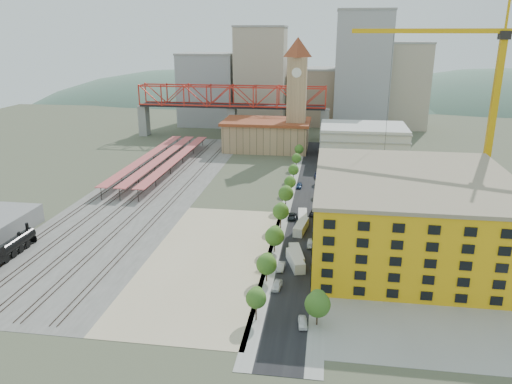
# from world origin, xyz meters

# --- Properties ---
(ground) EXTENTS (400.00, 400.00, 0.00)m
(ground) POSITION_xyz_m (0.00, 0.00, 0.00)
(ground) COLOR #474C38
(ground) RESTS_ON ground
(ballast_strip) EXTENTS (36.00, 165.00, 0.06)m
(ballast_strip) POSITION_xyz_m (-36.00, 17.50, 0.03)
(ballast_strip) COLOR #605E59
(ballast_strip) RESTS_ON ground
(dirt_lot) EXTENTS (28.00, 67.00, 0.06)m
(dirt_lot) POSITION_xyz_m (-4.00, -31.50, 0.03)
(dirt_lot) COLOR tan
(dirt_lot) RESTS_ON ground
(street_asphalt) EXTENTS (12.00, 170.00, 0.06)m
(street_asphalt) POSITION_xyz_m (16.00, 15.00, 0.03)
(street_asphalt) COLOR black
(street_asphalt) RESTS_ON ground
(sidewalk_west) EXTENTS (3.00, 170.00, 0.04)m
(sidewalk_west) POSITION_xyz_m (10.50, 15.00, 0.02)
(sidewalk_west) COLOR gray
(sidewalk_west) RESTS_ON ground
(sidewalk_east) EXTENTS (3.00, 170.00, 0.04)m
(sidewalk_east) POSITION_xyz_m (21.50, 15.00, 0.02)
(sidewalk_east) COLOR gray
(sidewalk_east) RESTS_ON ground
(construction_pad) EXTENTS (50.00, 90.00, 0.06)m
(construction_pad) POSITION_xyz_m (45.00, -20.00, 0.03)
(construction_pad) COLOR gray
(construction_pad) RESTS_ON ground
(rail_tracks) EXTENTS (26.56, 160.00, 0.18)m
(rail_tracks) POSITION_xyz_m (-37.80, 17.50, 0.15)
(rail_tracks) COLOR #382B23
(rail_tracks) RESTS_ON ground
(platform_canopies) EXTENTS (16.00, 80.00, 4.12)m
(platform_canopies) POSITION_xyz_m (-41.00, 45.00, 3.99)
(platform_canopies) COLOR #BD5049
(platform_canopies) RESTS_ON ground
(station_hall) EXTENTS (38.00, 24.00, 13.10)m
(station_hall) POSITION_xyz_m (-5.00, 82.00, 6.67)
(station_hall) COLOR tan
(station_hall) RESTS_ON ground
(clock_tower) EXTENTS (12.00, 12.00, 52.00)m
(clock_tower) POSITION_xyz_m (8.00, 79.99, 28.70)
(clock_tower) COLOR tan
(clock_tower) RESTS_ON ground
(parking_garage) EXTENTS (34.00, 26.00, 14.00)m
(parking_garage) POSITION_xyz_m (36.00, 70.00, 7.00)
(parking_garage) COLOR silver
(parking_garage) RESTS_ON ground
(truss_bridge) EXTENTS (94.00, 9.60, 25.60)m
(truss_bridge) POSITION_xyz_m (-25.00, 105.00, 18.86)
(truss_bridge) COLOR gray
(truss_bridge) RESTS_ON ground
(construction_building) EXTENTS (44.60, 50.60, 18.80)m
(construction_building) POSITION_xyz_m (42.00, -20.00, 9.41)
(construction_building) COLOR gold
(construction_building) RESTS_ON ground
(street_trees) EXTENTS (15.40, 124.40, 8.00)m
(street_trees) POSITION_xyz_m (16.00, 5.00, 0.00)
(street_trees) COLOR #2F671E
(street_trees) RESTS_ON ground
(skyline) EXTENTS (133.00, 46.00, 60.00)m
(skyline) POSITION_xyz_m (7.47, 142.31, 22.81)
(skyline) COLOR #9EA0A3
(skyline) RESTS_ON ground
(distant_hills) EXTENTS (647.00, 264.00, 227.00)m
(distant_hills) POSITION_xyz_m (45.28, 260.00, -79.54)
(distant_hills) COLOR #4C6B59
(distant_hills) RESTS_ON ground
(locomotive) EXTENTS (3.13, 24.14, 6.04)m
(locomotive) POSITION_xyz_m (-50.00, -38.66, 2.25)
(locomotive) COLOR black
(locomotive) RESTS_ON ground
(tower_crane) EXTENTS (52.43, 20.74, 58.83)m
(tower_crane) POSITION_xyz_m (62.39, 10.53, 36.31)
(tower_crane) COLOR #D19A0D
(tower_crane) RESTS_ON ground
(site_trailer_a) EXTENTS (5.01, 9.46, 2.51)m
(site_trailer_a) POSITION_xyz_m (16.00, -31.90, 1.25)
(site_trailer_a) COLOR silver
(site_trailer_a) RESTS_ON ground
(site_trailer_b) EXTENTS (4.31, 9.46, 2.51)m
(site_trailer_b) POSITION_xyz_m (16.00, -29.06, 1.25)
(site_trailer_b) COLOR silver
(site_trailer_b) RESTS_ON ground
(site_trailer_c) EXTENTS (3.70, 9.39, 2.50)m
(site_trailer_c) POSITION_xyz_m (16.00, -11.55, 1.25)
(site_trailer_c) COLOR silver
(site_trailer_c) RESTS_ON ground
(site_trailer_d) EXTENTS (2.98, 9.16, 2.47)m
(site_trailer_d) POSITION_xyz_m (16.00, -4.29, 1.23)
(site_trailer_d) COLOR silver
(site_trailer_d) RESTS_ON ground
(car_0) EXTENTS (2.27, 4.65, 1.53)m
(car_0) POSITION_xyz_m (13.00, -42.88, 0.76)
(car_0) COLOR silver
(car_0) RESTS_ON ground
(car_1) EXTENTS (1.65, 4.37, 1.42)m
(car_1) POSITION_xyz_m (13.00, -34.29, 0.71)
(car_1) COLOR #AFB0B5
(car_1) RESTS_ON ground
(car_2) EXTENTS (2.38, 4.99, 1.37)m
(car_2) POSITION_xyz_m (13.00, -2.56, 0.69)
(car_2) COLOR black
(car_2) RESTS_ON ground
(car_3) EXTENTS (2.04, 4.70, 1.35)m
(car_3) POSITION_xyz_m (13.00, 26.91, 0.67)
(car_3) COLOR navy
(car_3) RESTS_ON ground
(car_4) EXTENTS (2.06, 4.19, 1.37)m
(car_4) POSITION_xyz_m (19.00, -55.65, 0.69)
(car_4) COLOR white
(car_4) RESTS_ON ground
(car_5) EXTENTS (1.77, 4.64, 1.51)m
(car_5) POSITION_xyz_m (19.00, -20.73, 0.75)
(car_5) COLOR #AFAFB4
(car_5) RESTS_ON ground
(car_6) EXTENTS (3.01, 5.20, 1.36)m
(car_6) POSITION_xyz_m (19.00, 1.22, 0.68)
(car_6) COLOR black
(car_6) RESTS_ON ground
(car_7) EXTENTS (2.81, 5.71, 1.60)m
(car_7) POSITION_xyz_m (19.00, 39.40, 0.80)
(car_7) COLOR navy
(car_7) RESTS_ON ground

